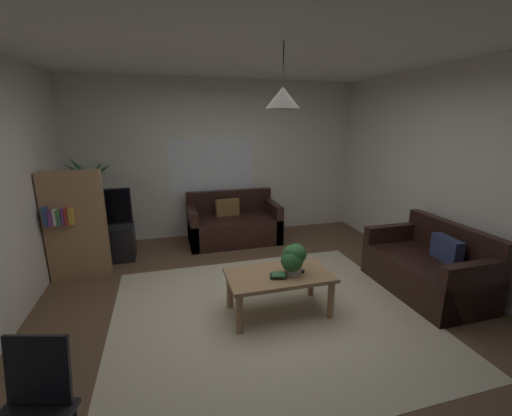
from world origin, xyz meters
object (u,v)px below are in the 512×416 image
at_px(couch_right_side, 428,269).
at_px(couch_under_window, 233,225).
at_px(book_on_table_1, 278,274).
at_px(potted_plant_on_table, 293,258).
at_px(remote_on_table_0, 296,265).
at_px(remote_on_table_1, 297,271).
at_px(potted_palm_corner, 95,211).
at_px(bookshelf_corner, 76,225).
at_px(pendant_lamp, 283,98).
at_px(tv_stand, 102,244).
at_px(coffee_table, 279,280).
at_px(book_on_table_0, 278,276).
at_px(folding_chair, 29,411).
at_px(tv, 97,209).

bearing_deg(couch_right_side, couch_under_window, -140.85).
distance_m(book_on_table_1, potted_plant_on_table, 0.23).
relative_size(remote_on_table_0, remote_on_table_1, 1.00).
distance_m(potted_palm_corner, bookshelf_corner, 0.94).
bearing_deg(remote_on_table_1, book_on_table_1, -38.89).
xyz_separation_m(couch_under_window, bookshelf_corner, (-2.20, -0.77, 0.43)).
bearing_deg(pendant_lamp, tv_stand, 135.50).
distance_m(book_on_table_1, potted_palm_corner, 3.30).
xyz_separation_m(coffee_table, potted_plant_on_table, (0.13, -0.06, 0.26)).
xyz_separation_m(couch_under_window, pendant_lamp, (0.01, -2.28, 1.92)).
bearing_deg(couch_under_window, pendant_lamp, -89.64).
height_order(book_on_table_0, potted_plant_on_table, potted_plant_on_table).
bearing_deg(pendant_lamp, folding_chair, -145.56).
distance_m(book_on_table_0, bookshelf_corner, 2.70).
relative_size(book_on_table_1, potted_palm_corner, 0.09).
bearing_deg(remote_on_table_1, remote_on_table_0, -169.33).
bearing_deg(book_on_table_1, couch_right_side, 1.57).
distance_m(couch_right_side, book_on_table_0, 1.93).
relative_size(remote_on_table_1, tv_stand, 0.18).
relative_size(tv_stand, bookshelf_corner, 0.64).
bearing_deg(potted_plant_on_table, tv_stand, 136.46).
distance_m(tv_stand, pendant_lamp, 3.45).
xyz_separation_m(remote_on_table_1, potted_plant_on_table, (-0.06, -0.05, 0.17)).
distance_m(tv_stand, folding_chair, 3.29).
bearing_deg(potted_plant_on_table, pendant_lamp, 156.47).
xyz_separation_m(remote_on_table_0, tv_stand, (-2.27, 1.88, -0.22)).
relative_size(book_on_table_0, potted_plant_on_table, 0.46).
distance_m(coffee_table, folding_chair, 2.26).
height_order(book_on_table_0, remote_on_table_1, book_on_table_0).
height_order(remote_on_table_1, tv_stand, tv_stand).
distance_m(tv_stand, bookshelf_corner, 0.69).
relative_size(couch_right_side, tv, 1.50).
height_order(couch_under_window, pendant_lamp, pendant_lamp).
relative_size(book_on_table_0, pendant_lamp, 0.26).
distance_m(book_on_table_0, tv, 2.87).
bearing_deg(couch_right_side, potted_palm_corner, -121.62).
xyz_separation_m(remote_on_table_1, tv_stand, (-2.22, 2.00, -0.22)).
relative_size(couch_under_window, book_on_table_1, 10.53).
xyz_separation_m(coffee_table, potted_palm_corner, (-2.16, 2.44, 0.26)).
bearing_deg(bookshelf_corner, potted_plant_on_table, -33.68).
relative_size(coffee_table, book_on_table_0, 7.22).
distance_m(couch_right_side, remote_on_table_0, 1.65).
xyz_separation_m(book_on_table_1, potted_plant_on_table, (0.17, 0.03, 0.15)).
distance_m(book_on_table_1, folding_chair, 2.18).
relative_size(potted_plant_on_table, pendant_lamp, 0.58).
xyz_separation_m(book_on_table_1, remote_on_table_1, (0.23, 0.08, -0.03)).
bearing_deg(potted_plant_on_table, couch_under_window, 93.50).
height_order(tv, bookshelf_corner, bookshelf_corner).
xyz_separation_m(potted_plant_on_table, tv, (-2.16, 2.03, 0.16)).
xyz_separation_m(couch_right_side, book_on_table_1, (-1.91, -0.05, 0.21)).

